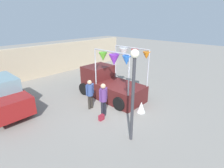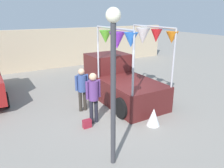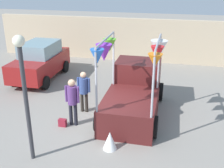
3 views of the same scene
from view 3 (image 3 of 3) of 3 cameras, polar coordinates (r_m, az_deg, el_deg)
name	(u,v)px [view 3 (image 3 of 3)]	position (r m, az deg, el deg)	size (l,w,h in m)	color
ground_plane	(107,122)	(10.47, -1.09, -7.78)	(60.00, 60.00, 0.00)	gray
vendor_truck	(134,91)	(10.92, 4.51, -1.34)	(2.54, 4.06, 3.12)	#4C1919
parked_car	(40,61)	(14.85, -14.40, 4.57)	(1.88, 4.00, 1.88)	maroon
person_customer	(72,98)	(9.94, -8.06, -2.79)	(0.53, 0.34, 1.76)	black
person_vendor	(84,88)	(10.89, -5.77, -0.83)	(0.53, 0.34, 1.66)	#2D2823
handbag	(63,123)	(10.32, -10.02, -7.75)	(0.28, 0.16, 0.28)	maroon
street_lamp	(24,82)	(7.85, -17.50, 0.41)	(0.32, 0.32, 3.71)	#333338
brick_boundary_wall	(138,40)	(17.44, 5.29, 8.89)	(18.00, 0.36, 2.60)	tan
folded_kite_bundle_white	(110,140)	(8.90, -0.43, -11.40)	(0.44, 0.44, 0.60)	white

